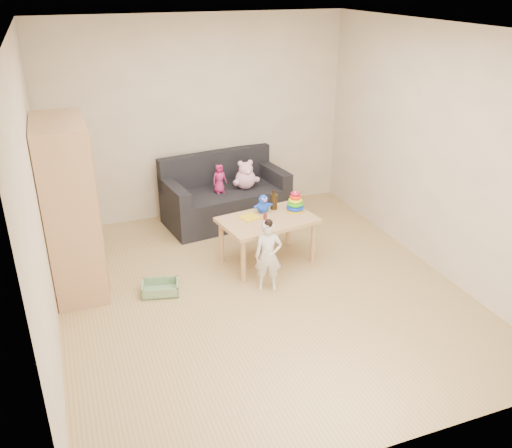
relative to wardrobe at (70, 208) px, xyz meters
name	(u,v)px	position (x,y,z in m)	size (l,w,h in m)	color
room	(260,173)	(1.74, -0.77, 0.41)	(4.50, 4.50, 4.50)	tan
wardrobe	(70,208)	(0.00, 0.00, 0.00)	(0.49, 0.99, 1.78)	tan
sofa	(226,205)	(1.95, 1.03, -0.67)	(1.58, 0.79, 0.44)	black
play_table	(267,240)	(2.04, -0.22, -0.62)	(1.03, 0.65, 0.54)	tan
storage_bin	(160,288)	(0.76, -0.45, -0.83)	(0.37, 0.28, 0.11)	gray
toddler	(268,256)	(1.84, -0.75, -0.51)	(0.28, 0.18, 0.75)	silver
pink_bear	(245,177)	(2.21, 0.99, -0.28)	(0.28, 0.24, 0.32)	#FFBBE4
doll	(219,179)	(1.85, 0.97, -0.26)	(0.19, 0.13, 0.37)	#BC236D
ring_stacker	(295,203)	(2.42, -0.13, -0.25)	(0.21, 0.21, 0.23)	yellow
brown_bottle	(274,201)	(2.21, 0.01, -0.25)	(0.08, 0.08, 0.23)	black
blue_plush	(263,203)	(2.06, -0.04, -0.24)	(0.18, 0.14, 0.22)	blue
wooden_figure	(265,217)	(1.99, -0.28, -0.29)	(0.04, 0.04, 0.11)	maroon
yellow_book	(250,217)	(1.87, -0.13, -0.34)	(0.19, 0.19, 0.01)	yellow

